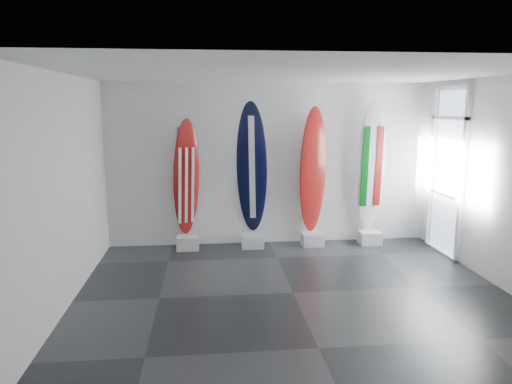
{
  "coord_description": "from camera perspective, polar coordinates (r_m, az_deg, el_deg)",
  "views": [
    {
      "loc": [
        -1.16,
        -6.16,
        2.6
      ],
      "look_at": [
        -0.38,
        1.4,
        1.19
      ],
      "focal_mm": 33.12,
      "sensor_mm": 36.0,
      "label": 1
    }
  ],
  "objects": [
    {
      "name": "wall_right",
      "position": [
        7.52,
        27.79,
        0.89
      ],
      "size": [
        0.0,
        5.0,
        5.0
      ],
      "primitive_type": "plane",
      "rotation": [
        1.57,
        0.0,
        -1.57
      ],
      "color": "white",
      "rests_on": "ground"
    },
    {
      "name": "surfboard_italy",
      "position": [
        9.04,
        13.73,
        3.0
      ],
      "size": [
        0.56,
        0.21,
        2.45
      ],
      "primitive_type": "ellipsoid",
      "rotation": [
        0.04,
        0.0,
        0.05
      ],
      "color": "silver",
      "rests_on": "display_block_italy"
    },
    {
      "name": "display_block_navy",
      "position": [
        8.74,
        -0.43,
        -5.96
      ],
      "size": [
        0.4,
        0.3,
        0.24
      ],
      "primitive_type": "cube",
      "color": "silver",
      "rests_on": "floor"
    },
    {
      "name": "wall_outlet",
      "position": [
        9.02,
        -13.98,
        -4.24
      ],
      "size": [
        0.09,
        0.02,
        0.13
      ],
      "primitive_type": "cube",
      "color": "silver",
      "rests_on": "wall_back"
    },
    {
      "name": "display_block_italy",
      "position": [
        9.21,
        13.58,
        -5.39
      ],
      "size": [
        0.4,
        0.3,
        0.24
      ],
      "primitive_type": "cube",
      "color": "silver",
      "rests_on": "floor"
    },
    {
      "name": "display_block_swiss",
      "position": [
        8.91,
        6.85,
        -5.71
      ],
      "size": [
        0.4,
        0.3,
        0.24
      ],
      "primitive_type": "cube",
      "color": "silver",
      "rests_on": "floor"
    },
    {
      "name": "surfboard_usa",
      "position": [
        8.55,
        -8.41,
        1.68
      ],
      "size": [
        0.56,
        0.45,
        2.13
      ],
      "primitive_type": "ellipsoid",
      "rotation": [
        0.11,
        0.0,
        0.35
      ],
      "color": "maroon",
      "rests_on": "display_block_usa"
    },
    {
      "name": "wall_left",
      "position": [
        6.52,
        -22.19,
        0.03
      ],
      "size": [
        0.0,
        5.0,
        5.0
      ],
      "primitive_type": "plane",
      "rotation": [
        1.57,
        0.0,
        1.57
      ],
      "color": "white",
      "rests_on": "ground"
    },
    {
      "name": "floor",
      "position": [
        6.79,
        4.49,
        -12.03
      ],
      "size": [
        6.0,
        6.0,
        0.0
      ],
      "primitive_type": "plane",
      "color": "black",
      "rests_on": "ground"
    },
    {
      "name": "wall_back",
      "position": [
        8.81,
        1.71,
        3.34
      ],
      "size": [
        6.0,
        0.0,
        6.0
      ],
      "primitive_type": "plane",
      "rotation": [
        1.57,
        0.0,
        0.0
      ],
      "color": "white",
      "rests_on": "ground"
    },
    {
      "name": "glass_door",
      "position": [
        8.83,
        22.07,
        2.1
      ],
      "size": [
        0.12,
        1.16,
        2.85
      ],
      "primitive_type": null,
      "color": "white",
      "rests_on": "floor"
    },
    {
      "name": "display_block_usa",
      "position": [
        8.71,
        -8.23,
        -6.13
      ],
      "size": [
        0.4,
        0.3,
        0.24
      ],
      "primitive_type": "cube",
      "color": "silver",
      "rests_on": "floor"
    },
    {
      "name": "ceiling",
      "position": [
        6.28,
        4.9,
        14.14
      ],
      "size": [
        6.0,
        6.0,
        0.0
      ],
      "primitive_type": "plane",
      "rotation": [
        3.14,
        0.0,
        0.0
      ],
      "color": "white",
      "rests_on": "wall_back"
    },
    {
      "name": "surfboard_navy",
      "position": [
        8.56,
        -0.51,
        2.81
      ],
      "size": [
        0.64,
        0.6,
        2.44
      ],
      "primitive_type": "ellipsoid",
      "rotation": [
        0.17,
        0.0,
        -0.2
      ],
      "color": "black",
      "rests_on": "display_block_navy"
    },
    {
      "name": "wall_front",
      "position": [
        4.0,
        11.29,
        -5.65
      ],
      "size": [
        6.0,
        0.0,
        6.0
      ],
      "primitive_type": "plane",
      "rotation": [
        -1.57,
        0.0,
        0.0
      ],
      "color": "white",
      "rests_on": "ground"
    },
    {
      "name": "surfboard_swiss",
      "position": [
        8.74,
        6.89,
        2.61
      ],
      "size": [
        0.55,
        0.29,
        2.34
      ],
      "primitive_type": "ellipsoid",
      "rotation": [
        0.04,
        0.0,
        0.23
      ],
      "color": "maroon",
      "rests_on": "display_block_swiss"
    }
  ]
}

